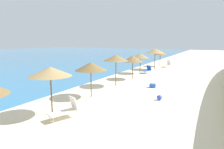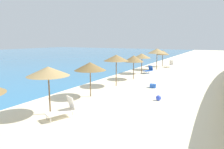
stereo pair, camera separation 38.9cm
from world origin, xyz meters
name	(u,v)px [view 1 (the left image)]	position (x,y,z in m)	size (l,w,h in m)	color
ground_plane	(127,93)	(0.00, 0.00, 0.00)	(160.00, 160.00, 0.00)	beige
beach_umbrella_3	(50,72)	(-6.22, 1.93, 2.48)	(2.37, 2.37, 2.75)	brown
beach_umbrella_4	(91,66)	(-2.09, 2.02, 2.29)	(2.35, 2.35, 2.60)	brown
beach_umbrella_5	(116,58)	(2.06, 2.04, 2.59)	(2.31, 2.31, 2.89)	brown
beach_umbrella_6	(133,59)	(5.86, 1.94, 2.23)	(2.18, 2.18, 2.57)	brown
beach_umbrella_7	(140,56)	(9.89, 2.53, 2.24)	(2.22, 2.22, 2.54)	brown
beach_umbrella_8	(155,51)	(14.14, 1.87, 2.67)	(2.68, 2.68, 3.03)	brown
beach_umbrella_9	(160,53)	(18.00, 2.08, 2.23)	(2.05, 2.05, 2.58)	brown
lounge_chair_0	(66,110)	(-6.30, 0.85, 0.48)	(1.70, 1.17, 1.14)	white
lounge_chair_1	(147,70)	(10.39, 1.77, 0.43)	(1.51, 1.03, 0.98)	blue
lounge_chair_2	(167,64)	(17.69, 0.86, 0.42)	(1.67, 1.16, 1.08)	white
beach_ball	(159,98)	(-0.61, -2.75, 0.19)	(0.37, 0.37, 0.37)	blue
cooler_box	(153,86)	(2.94, -1.20, 0.17)	(0.52, 0.40, 0.34)	blue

